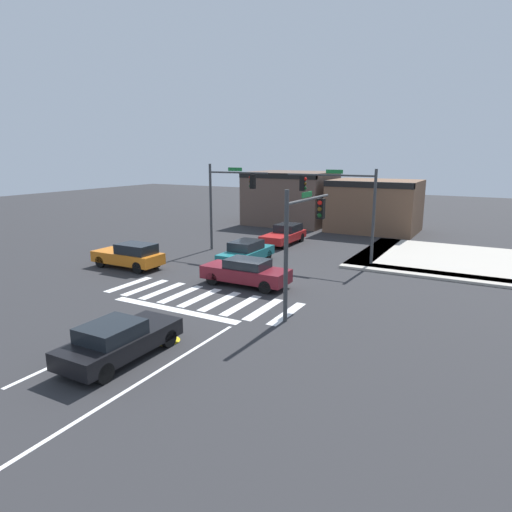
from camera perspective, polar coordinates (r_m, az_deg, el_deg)
name	(u,v)px	position (r m, az deg, el deg)	size (l,w,h in m)	color
ground_plane	(246,276)	(25.81, -1.22, -2.56)	(120.00, 120.00, 0.00)	#2B2B2D
crosswalk_near	(200,297)	(22.19, -7.07, -5.22)	(9.80, 3.19, 0.01)	silver
lane_markings	(76,373)	(15.95, -21.83, -13.53)	(6.80, 24.25, 0.01)	white
bike_detector_marking	(166,340)	(17.51, -11.24, -10.42)	(1.02, 1.02, 0.01)	yellow
curb_corner_northeast	(429,258)	(31.93, 20.99, -0.29)	(10.00, 10.60, 0.15)	#B2AA9E
storefront_row	(324,201)	(43.63, 8.61, 6.90)	(16.11, 6.95, 5.11)	brown
traffic_signal_southeast	(303,228)	(19.67, 5.98, 3.54)	(0.32, 4.68, 5.46)	#383A3D
traffic_signal_northeast	(341,198)	(28.89, 10.71, 7.27)	(5.86, 0.32, 5.95)	#383A3D
traffic_signal_northwest	(228,193)	(31.82, -3.50, 7.95)	(4.69, 0.32, 6.14)	#383A3D
car_teal	(246,252)	(28.68, -1.25, 0.50)	(1.74, 4.59, 1.45)	#196B70
car_orange	(130,255)	(28.47, -15.65, 0.07)	(4.49, 1.75, 1.56)	orange
car_maroon	(246,272)	(23.80, -1.29, -2.02)	(4.69, 1.75, 1.44)	maroon
car_black	(119,340)	(16.14, -16.93, -10.12)	(1.80, 4.44, 1.38)	black
car_red	(285,234)	(34.99, 3.63, 2.75)	(1.86, 4.71, 1.47)	red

